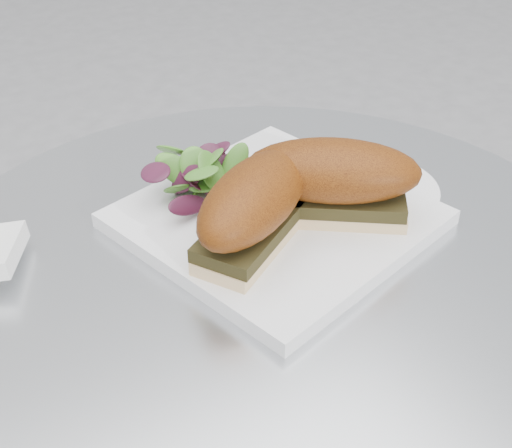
% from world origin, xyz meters
% --- Properties ---
extents(table, '(0.70, 0.70, 0.73)m').
position_xyz_m(table, '(0.00, 0.00, 0.49)').
color(table, silver).
rests_on(table, ground).
extents(plate, '(0.32, 0.32, 0.02)m').
position_xyz_m(plate, '(0.04, 0.06, 0.74)').
color(plate, white).
rests_on(plate, table).
extents(sandwich_left, '(0.18, 0.15, 0.08)m').
position_xyz_m(sandwich_left, '(-0.00, 0.03, 0.79)').
color(sandwich_left, '#DAB388').
rests_on(sandwich_left, plate).
extents(sandwich_right, '(0.18, 0.16, 0.08)m').
position_xyz_m(sandwich_right, '(0.09, 0.03, 0.79)').
color(sandwich_right, '#DAB388').
rests_on(sandwich_right, plate).
extents(salad, '(0.10, 0.10, 0.05)m').
position_xyz_m(salad, '(-0.01, 0.13, 0.77)').
color(salad, '#549C33').
rests_on(salad, plate).
extents(saucer, '(0.15, 0.15, 0.01)m').
position_xyz_m(saucer, '(0.16, 0.05, 0.74)').
color(saucer, white).
rests_on(saucer, table).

